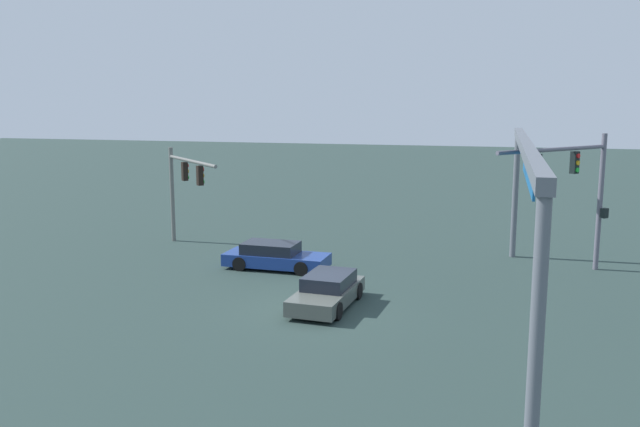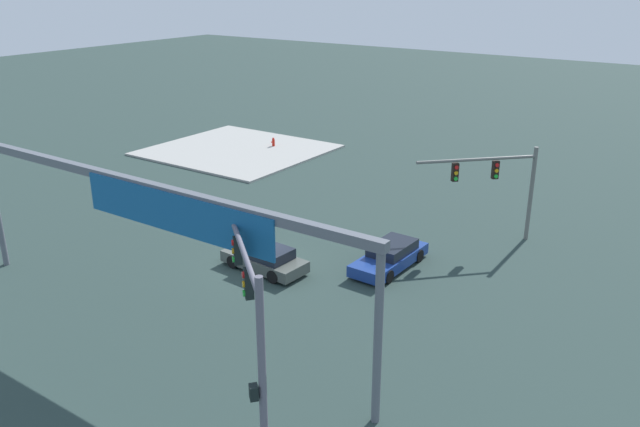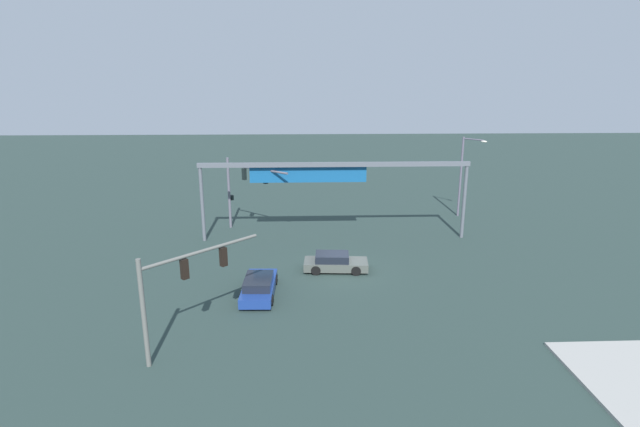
% 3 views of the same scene
% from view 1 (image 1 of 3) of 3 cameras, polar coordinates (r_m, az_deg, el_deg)
% --- Properties ---
extents(ground_plane, '(179.81, 179.81, 0.00)m').
position_cam_1_polar(ground_plane, '(24.95, 0.10, -8.15)').
color(ground_plane, '#273935').
extents(traffic_signal_near_corner, '(4.69, 4.77, 5.12)m').
position_cam_1_polar(traffic_signal_near_corner, '(35.16, -11.58, 2.89)').
color(traffic_signal_near_corner, slate).
rests_on(traffic_signal_near_corner, ground).
extents(traffic_signal_opposite_side, '(5.37, 4.98, 6.17)m').
position_cam_1_polar(traffic_signal_opposite_side, '(30.91, 21.15, 2.67)').
color(traffic_signal_opposite_side, slate).
rests_on(traffic_signal_opposite_side, ground).
extents(overhead_sign_gantry, '(21.41, 0.43, 6.31)m').
position_cam_1_polar(overhead_sign_gantry, '(23.57, 17.12, 3.63)').
color(overhead_sign_gantry, slate).
rests_on(overhead_sign_gantry, ground).
extents(sedan_car_approaching, '(4.40, 2.10, 1.21)m').
position_cam_1_polar(sedan_car_approaching, '(25.15, 0.64, -6.64)').
color(sedan_car_approaching, '#4C514B').
rests_on(sedan_car_approaching, ground).
extents(sedan_car_waiting_far, '(2.02, 4.79, 1.21)m').
position_cam_1_polar(sedan_car_waiting_far, '(30.64, -3.86, -3.66)').
color(sedan_car_waiting_far, navy).
rests_on(sedan_car_waiting_far, ground).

